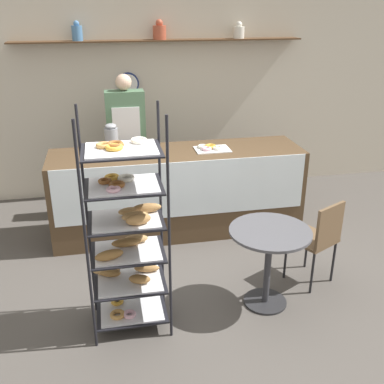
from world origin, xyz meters
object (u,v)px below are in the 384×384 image
at_px(pastry_rack, 127,234).
at_px(person_worker, 127,141).
at_px(donut_tray_counter, 211,148).
at_px(cafe_table, 269,249).
at_px(cafe_chair, 320,235).
at_px(coffee_carafe, 112,140).

height_order(pastry_rack, person_worker, pastry_rack).
relative_size(pastry_rack, donut_tray_counter, 4.71).
bearing_deg(donut_tray_counter, pastry_rack, -123.82).
xyz_separation_m(pastry_rack, person_worker, (0.15, 2.21, 0.11)).
height_order(pastry_rack, cafe_table, pastry_rack).
bearing_deg(cafe_chair, coffee_carafe, -63.73).
bearing_deg(donut_tray_counter, cafe_table, -84.27).
distance_m(coffee_carafe, donut_tray_counter, 1.11).
bearing_deg(person_worker, coffee_carafe, -107.75).
relative_size(person_worker, coffee_carafe, 5.00).
bearing_deg(cafe_chair, cafe_table, -7.96).
xyz_separation_m(cafe_table, coffee_carafe, (-1.26, 1.58, 0.60)).
bearing_deg(pastry_rack, cafe_table, 1.31).
height_order(person_worker, cafe_table, person_worker).
height_order(cafe_table, cafe_chair, cafe_chair).
xyz_separation_m(person_worker, cafe_table, (1.06, -2.18, -0.40)).
bearing_deg(coffee_carafe, person_worker, 72.25).
relative_size(pastry_rack, coffee_carafe, 5.21).
height_order(coffee_carafe, donut_tray_counter, coffee_carafe).
distance_m(pastry_rack, coffee_carafe, 1.63).
relative_size(cafe_chair, coffee_carafe, 2.44).
relative_size(cafe_table, coffee_carafe, 2.10).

